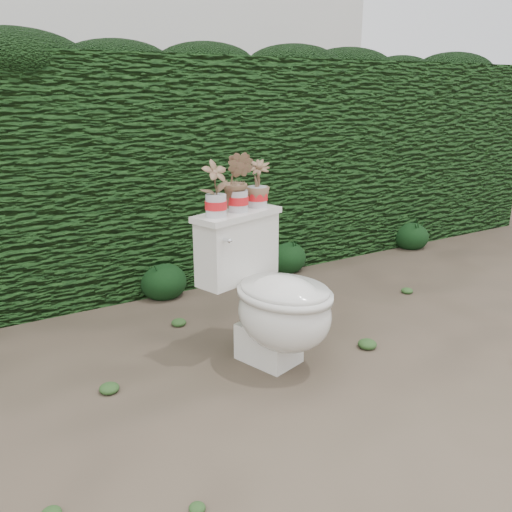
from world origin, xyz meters
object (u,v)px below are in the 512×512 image
potted_plant_center (238,183)px  potted_plant_right (257,185)px  toilet (272,299)px  potted_plant_left (216,190)px

potted_plant_center → potted_plant_right: size_ratio=1.25×
toilet → potted_plant_center: 0.62m
toilet → potted_plant_center: (-0.06, 0.23, 0.57)m
toilet → potted_plant_right: 0.61m
toilet → potted_plant_center: potted_plant_center is taller
toilet → potted_plant_center: size_ratio=2.66×
potted_plant_left → potted_plant_center: (0.15, 0.05, 0.01)m
potted_plant_center → potted_plant_left: bearing=-110.0°
potted_plant_left → potted_plant_right: potted_plant_left is taller
potted_plant_left → potted_plant_center: bearing=11.3°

